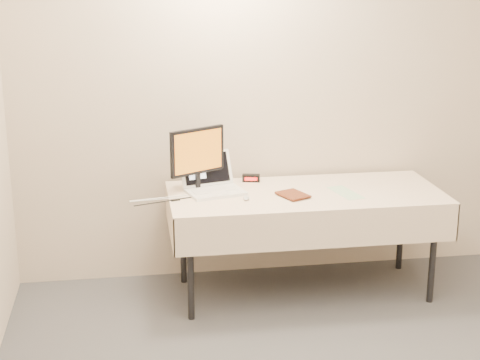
{
  "coord_description": "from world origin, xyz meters",
  "views": [
    {
      "loc": [
        -1.18,
        -2.6,
        2.22
      ],
      "look_at": [
        -0.46,
        1.99,
        0.86
      ],
      "focal_mm": 55.0,
      "sensor_mm": 36.0,
      "label": 1
    }
  ],
  "objects": [
    {
      "name": "book",
      "position": [
        -0.18,
        1.93,
        0.84
      ],
      "size": [
        0.15,
        0.08,
        0.21
      ],
      "primitive_type": "imported",
      "rotation": [
        0.0,
        0.0,
        0.4
      ],
      "color": "#973C1B",
      "rests_on": "table"
    },
    {
      "name": "monitor",
      "position": [
        -0.72,
        2.2,
        0.99
      ],
      "size": [
        0.38,
        0.23,
        0.43
      ],
      "rotation": [
        0.0,
        0.0,
        0.5
      ],
      "color": "black",
      "rests_on": "table"
    },
    {
      "name": "laptop",
      "position": [
        -0.63,
        2.17,
        0.8
      ],
      "size": [
        0.45,
        0.43,
        0.25
      ],
      "rotation": [
        0.0,
        0.0,
        0.26
      ],
      "color": "white",
      "rests_on": "table"
    },
    {
      "name": "alarm_clock",
      "position": [
        -0.32,
        2.35,
        0.76
      ],
      "size": [
        0.13,
        0.08,
        0.05
      ],
      "rotation": [
        0.0,
        0.0,
        -0.22
      ],
      "color": "black",
      "rests_on": "table"
    },
    {
      "name": "usb_dongle",
      "position": [
        -0.89,
        1.99,
        0.74
      ],
      "size": [
        0.06,
        0.03,
        0.01
      ],
      "primitive_type": "cube",
      "rotation": [
        0.0,
        0.0,
        0.27
      ],
      "color": "black",
      "rests_on": "table"
    },
    {
      "name": "clicker",
      "position": [
        -0.43,
        1.94,
        0.75
      ],
      "size": [
        0.06,
        0.09,
        0.02
      ],
      "primitive_type": "ellipsoid",
      "rotation": [
        0.0,
        0.0,
        -0.23
      ],
      "color": "silver",
      "rests_on": "table"
    },
    {
      "name": "back_wall",
      "position": [
        0.0,
        2.5,
        1.35
      ],
      "size": [
        4.0,
        0.1,
        2.7
      ],
      "primitive_type": "cube",
      "color": "beige",
      "rests_on": "ground"
    },
    {
      "name": "table",
      "position": [
        0.0,
        2.05,
        0.68
      ],
      "size": [
        1.86,
        0.81,
        0.74
      ],
      "color": "black",
      "rests_on": "ground"
    },
    {
      "name": "paper_form",
      "position": [
        0.26,
        1.99,
        0.74
      ],
      "size": [
        0.19,
        0.34,
        0.0
      ],
      "primitive_type": "cube",
      "rotation": [
        0.0,
        0.0,
        0.22
      ],
      "color": "#B1D8AC",
      "rests_on": "table"
    }
  ]
}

